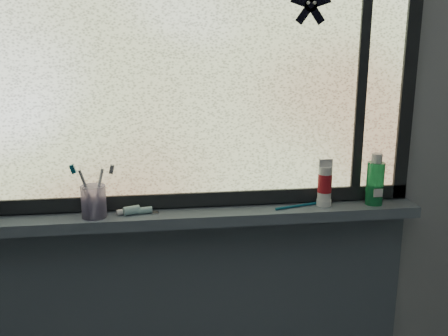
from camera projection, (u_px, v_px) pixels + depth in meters
wall_back at (193, 143)px, 1.78m from camera, size 3.00×0.01×2.50m
windowsill at (196, 216)px, 1.76m from camera, size 1.62×0.14×0.04m
sill_apron at (197, 335)px, 1.95m from camera, size 1.62×0.02×0.98m
window_pane at (193, 63)px, 1.68m from camera, size 1.50×0.01×1.00m
frame_bottom at (195, 199)px, 1.80m from camera, size 1.60×0.03×0.05m
frame_right at (409, 62)px, 1.78m from camera, size 0.05×0.03×1.10m
frame_mullion at (363, 62)px, 1.76m from camera, size 0.03×0.03×1.00m
starfish_sticker at (311, 5)px, 1.68m from camera, size 0.15×0.02×0.15m
toothpaste_tube at (137, 210)px, 1.72m from camera, size 0.18×0.08×0.03m
toothbrush_cup at (94, 202)px, 1.69m from camera, size 0.09×0.09×0.11m
toothbrush_lying at (297, 205)px, 1.80m from camera, size 0.22×0.08×0.01m
mouthwash_bottle at (375, 179)px, 1.81m from camera, size 0.06×0.06×0.16m
cream_tube at (325, 181)px, 1.80m from camera, size 0.06×0.06×0.12m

